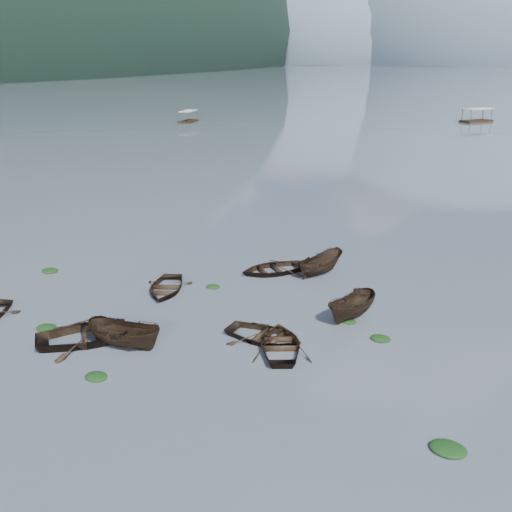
% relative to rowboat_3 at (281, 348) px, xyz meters
% --- Properties ---
extents(ground_plane, '(2400.00, 2400.00, 0.00)m').
position_rel_rowboat_3_xyz_m(ground_plane, '(-4.20, -5.77, 0.00)').
color(ground_plane, '#48505A').
extents(haze_mtn_a, '(520.00, 520.00, 280.00)m').
position_rel_rowboat_3_xyz_m(haze_mtn_a, '(-264.20, 894.23, 0.00)').
color(haze_mtn_a, '#475666').
rests_on(haze_mtn_a, ground).
extents(haze_mtn_b, '(520.00, 520.00, 340.00)m').
position_rel_rowboat_3_xyz_m(haze_mtn_b, '(-64.20, 894.23, 0.00)').
color(haze_mtn_b, '#475666').
rests_on(haze_mtn_b, ground).
extents(rowboat_1, '(6.19, 6.20, 1.06)m').
position_rel_rowboat_3_xyz_m(rowboat_1, '(-8.66, -3.13, 0.00)').
color(rowboat_1, black).
rests_on(rowboat_1, ground).
extents(rowboat_2, '(4.02, 1.67, 1.53)m').
position_rel_rowboat_3_xyz_m(rowboat_2, '(-6.79, -2.94, 0.00)').
color(rowboat_2, black).
rests_on(rowboat_2, ground).
extents(rowboat_3, '(4.30, 4.84, 0.83)m').
position_rel_rowboat_3_xyz_m(rowboat_3, '(0.00, 0.00, 0.00)').
color(rowboat_3, black).
rests_on(rowboat_3, ground).
extents(rowboat_4, '(4.13, 3.07, 0.82)m').
position_rel_rowboat_3_xyz_m(rowboat_4, '(-1.07, 0.46, 0.00)').
color(rowboat_4, black).
rests_on(rowboat_4, ground).
extents(rowboat_5, '(2.48, 4.01, 1.45)m').
position_rel_rowboat_3_xyz_m(rowboat_5, '(2.10, 4.70, 0.00)').
color(rowboat_5, black).
rests_on(rowboat_5, ground).
extents(rowboat_6, '(4.06, 4.72, 0.82)m').
position_rel_rowboat_3_xyz_m(rowboat_6, '(-8.80, 3.53, 0.00)').
color(rowboat_6, black).
rests_on(rowboat_6, ground).
extents(rowboat_7, '(5.12, 5.18, 0.88)m').
position_rel_rowboat_3_xyz_m(rowboat_7, '(-4.30, 8.98, 0.00)').
color(rowboat_7, black).
rests_on(rowboat_7, ground).
extents(rowboat_8, '(2.72, 4.14, 1.50)m').
position_rel_rowboat_3_xyz_m(rowboat_8, '(-1.52, 10.13, 0.00)').
color(rowboat_8, black).
rests_on(rowboat_8, ground).
extents(weed_clump_1, '(1.11, 0.89, 0.24)m').
position_rel_rowboat_3_xyz_m(weed_clump_1, '(-11.52, -3.17, 0.00)').
color(weed_clump_1, black).
rests_on(weed_clump_1, ground).
extents(weed_clump_2, '(1.04, 0.83, 0.22)m').
position_rel_rowboat_3_xyz_m(weed_clump_2, '(-6.20, -5.76, 0.00)').
color(weed_clump_2, black).
rests_on(weed_clump_2, ground).
extents(weed_clump_3, '(0.83, 0.70, 0.19)m').
position_rel_rowboat_3_xyz_m(weed_clump_3, '(2.10, 4.08, 0.00)').
color(weed_clump_3, black).
rests_on(weed_clump_3, ground).
extents(weed_clump_4, '(1.31, 1.04, 0.27)m').
position_rel_rowboat_3_xyz_m(weed_clump_4, '(8.17, -4.34, 0.00)').
color(weed_clump_4, black).
rests_on(weed_clump_4, ground).
extents(weed_clump_5, '(1.12, 0.90, 0.24)m').
position_rel_rowboat_3_xyz_m(weed_clump_5, '(-17.29, 3.06, 0.00)').
color(weed_clump_5, black).
rests_on(weed_clump_5, ground).
extents(weed_clump_6, '(0.88, 0.73, 0.18)m').
position_rel_rowboat_3_xyz_m(weed_clump_6, '(-6.55, 5.19, 0.00)').
color(weed_clump_6, black).
rests_on(weed_clump_6, ground).
extents(weed_clump_7, '(1.01, 0.81, 0.22)m').
position_rel_rowboat_3_xyz_m(weed_clump_7, '(4.08, 2.87, 0.00)').
color(weed_clump_7, black).
rests_on(weed_clump_7, ground).
extents(pontoon_left, '(3.38, 6.07, 2.20)m').
position_rel_rowboat_3_xyz_m(pontoon_left, '(-53.38, 79.23, 0.00)').
color(pontoon_left, black).
rests_on(pontoon_left, ground).
extents(pontoon_centre, '(6.42, 7.14, 2.62)m').
position_rel_rowboat_3_xyz_m(pontoon_centre, '(-0.35, 104.32, 0.00)').
color(pontoon_centre, black).
rests_on(pontoon_centre, ground).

